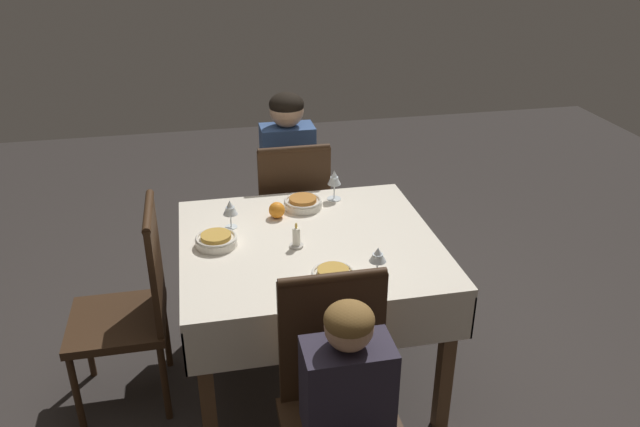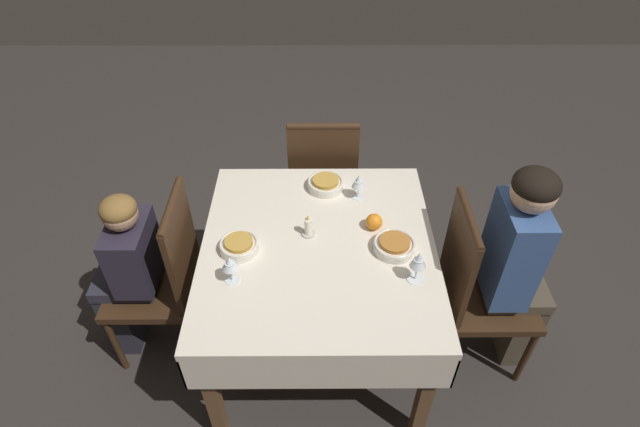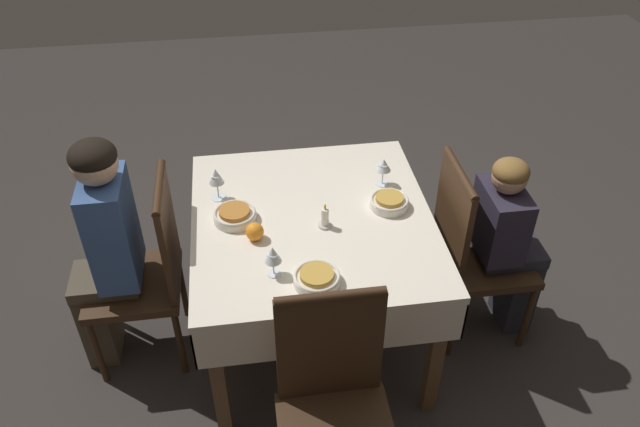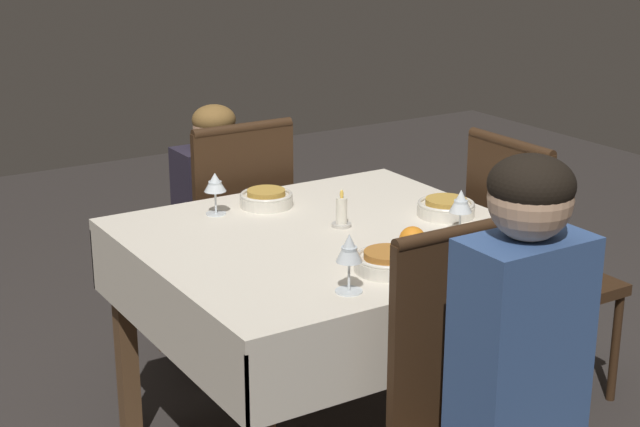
# 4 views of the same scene
# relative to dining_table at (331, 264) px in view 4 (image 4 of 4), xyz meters

# --- Properties ---
(dining_table) EXTENTS (1.15, 1.07, 0.77)m
(dining_table) POSITION_rel_dining_table_xyz_m (0.00, 0.00, 0.00)
(dining_table) COLOR silver
(dining_table) RESTS_ON ground_plane
(chair_south) EXTENTS (0.43, 0.43, 0.99)m
(chair_south) POSITION_rel_dining_table_xyz_m (-0.04, -0.76, -0.14)
(chair_south) COLOR #382314
(chair_south) RESTS_ON ground_plane
(chair_north) EXTENTS (0.43, 0.43, 0.99)m
(chair_north) POSITION_rel_dining_table_xyz_m (0.04, 0.76, -0.14)
(chair_north) COLOR #382314
(chair_north) RESTS_ON ground_plane
(chair_east) EXTENTS (0.43, 0.43, 0.99)m
(chair_east) POSITION_rel_dining_table_xyz_m (0.80, -0.03, -0.14)
(chair_east) COLOR #382314
(chair_east) RESTS_ON ground_plane
(person_adult_denim) EXTENTS (0.30, 0.34, 1.21)m
(person_adult_denim) POSITION_rel_dining_table_xyz_m (-0.04, -0.92, 0.01)
(person_adult_denim) COLOR #4C4233
(person_adult_denim) RESTS_ON ground_plane
(person_child_dark) EXTENTS (0.30, 0.33, 1.01)m
(person_child_dark) POSITION_rel_dining_table_xyz_m (0.04, 0.94, -0.12)
(person_child_dark) COLOR #282833
(person_child_dark) RESTS_ON ground_plane
(bowl_south) EXTENTS (0.19, 0.19, 0.06)m
(bowl_south) POSITION_rel_dining_table_xyz_m (-0.03, -0.34, 0.12)
(bowl_south) COLOR silver
(bowl_south) RESTS_ON dining_table
(wine_glass_south) EXTENTS (0.07, 0.07, 0.16)m
(wine_glass_south) POSITION_rel_dining_table_xyz_m (-0.21, -0.41, 0.21)
(wine_glass_south) COLOR white
(wine_glass_south) RESTS_ON dining_table
(bowl_north) EXTENTS (0.18, 0.18, 0.06)m
(bowl_north) POSITION_rel_dining_table_xyz_m (-0.03, 0.35, 0.12)
(bowl_north) COLOR silver
(bowl_north) RESTS_ON dining_table
(wine_glass_north) EXTENTS (0.07, 0.07, 0.14)m
(wine_glass_north) POSITION_rel_dining_table_xyz_m (-0.21, 0.36, 0.20)
(wine_glass_north) COLOR white
(wine_glass_north) RESTS_ON dining_table
(bowl_east) EXTENTS (0.19, 0.19, 0.06)m
(bowl_east) POSITION_rel_dining_table_xyz_m (0.41, -0.04, 0.12)
(bowl_east) COLOR silver
(bowl_east) RESTS_ON dining_table
(wine_glass_east) EXTENTS (0.07, 0.07, 0.14)m
(wine_glass_east) POSITION_rel_dining_table_xyz_m (0.33, -0.20, 0.20)
(wine_glass_east) COLOR white
(wine_glass_east) RESTS_ON dining_table
(candle_centerpiece) EXTENTS (0.06, 0.06, 0.12)m
(candle_centerpiece) POSITION_rel_dining_table_xyz_m (0.07, 0.05, 0.14)
(candle_centerpiece) COLOR beige
(candle_centerpiece) RESTS_ON dining_table
(orange_fruit) EXTENTS (0.08, 0.08, 0.08)m
(orange_fruit) POSITION_rel_dining_table_xyz_m (0.11, -0.26, 0.14)
(orange_fruit) COLOR orange
(orange_fruit) RESTS_ON dining_table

